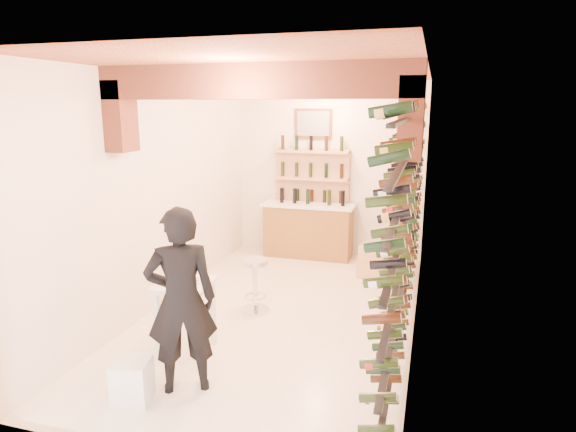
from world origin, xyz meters
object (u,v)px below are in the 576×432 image
at_px(crate_lower, 374,269).
at_px(white_stool, 132,381).
at_px(tasting_table, 185,295).
at_px(wine_rack, 402,209).
at_px(back_counter, 308,229).
at_px(person, 181,301).
at_px(chrome_barstool, 255,281).

bearing_deg(crate_lower, white_stool, -113.44).
bearing_deg(tasting_table, crate_lower, 54.97).
bearing_deg(wine_rack, tasting_table, -149.36).
relative_size(tasting_table, white_stool, 2.46).
height_order(back_counter, crate_lower, back_counter).
xyz_separation_m(back_counter, person, (-0.09, -4.66, 0.40)).
bearing_deg(white_stool, wine_rack, 45.75).
height_order(back_counter, person, person).
distance_m(wine_rack, crate_lower, 2.33).
bearing_deg(chrome_barstool, white_stool, -99.49).
xyz_separation_m(tasting_table, white_stool, (-0.04, -1.02, -0.49)).
bearing_deg(back_counter, white_stool, -95.31).
height_order(white_stool, crate_lower, white_stool).
height_order(person, crate_lower, person).
height_order(tasting_table, chrome_barstool, tasting_table).
bearing_deg(back_counter, tasting_table, -96.08).
relative_size(back_counter, person, 0.91).
height_order(tasting_table, white_stool, tasting_table).
distance_m(back_counter, chrome_barstool, 2.67).
relative_size(wine_rack, back_counter, 3.35).
relative_size(wine_rack, chrome_barstool, 7.68).
height_order(back_counter, white_stool, back_counter).
xyz_separation_m(wine_rack, back_counter, (-1.83, 2.65, -1.02)).
xyz_separation_m(tasting_table, chrome_barstool, (0.35, 1.31, -0.27)).
bearing_deg(tasting_table, wine_rack, 24.97).
xyz_separation_m(wine_rack, crate_lower, (-0.50, 1.79, -1.40)).
distance_m(person, crate_lower, 4.14).
bearing_deg(crate_lower, person, -110.56).
distance_m(white_stool, crate_lower, 4.52).
distance_m(tasting_table, person, 0.79).
bearing_deg(tasting_table, person, -69.63).
xyz_separation_m(person, crate_lower, (1.43, 3.80, -0.79)).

